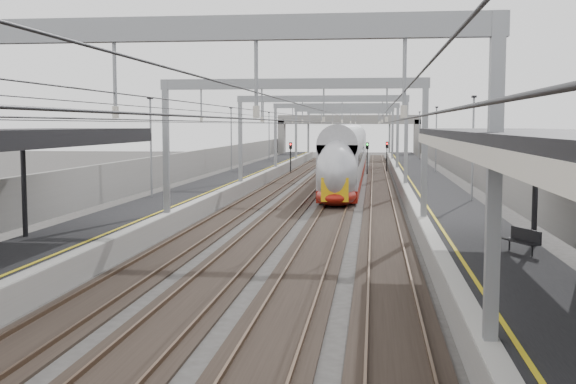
% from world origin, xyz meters
% --- Properties ---
extents(platform_left, '(4.00, 120.00, 1.00)m').
position_xyz_m(platform_left, '(-8.00, 45.00, 0.50)').
color(platform_left, black).
rests_on(platform_left, ground).
extents(platform_right, '(4.00, 120.00, 1.00)m').
position_xyz_m(platform_right, '(8.00, 45.00, 0.50)').
color(platform_right, black).
rests_on(platform_right, ground).
extents(tracks, '(11.40, 140.00, 0.20)m').
position_xyz_m(tracks, '(0.00, 45.00, 0.05)').
color(tracks, black).
rests_on(tracks, ground).
extents(overhead_line, '(13.00, 140.00, 6.60)m').
position_xyz_m(overhead_line, '(0.00, 51.62, 6.14)').
color(overhead_line, gray).
rests_on(overhead_line, platform_left).
extents(canopy_right, '(4.40, 30.00, 4.24)m').
position_xyz_m(canopy_right, '(8.03, 2.99, 5.09)').
color(canopy_right, black).
rests_on(canopy_right, platform_right).
extents(overbridge, '(22.00, 2.20, 6.90)m').
position_xyz_m(overbridge, '(0.00, 100.00, 5.31)').
color(overbridge, gray).
rests_on(overbridge, ground).
extents(wall_left, '(0.30, 120.00, 3.20)m').
position_xyz_m(wall_left, '(-11.20, 45.00, 1.60)').
color(wall_left, gray).
rests_on(wall_left, ground).
extents(wall_right, '(0.30, 120.00, 3.20)m').
position_xyz_m(wall_right, '(11.20, 45.00, 1.60)').
color(wall_right, gray).
rests_on(wall_right, ground).
extents(train, '(2.74, 50.00, 4.34)m').
position_xyz_m(train, '(1.50, 55.62, 2.13)').
color(train, maroon).
rests_on(train, ground).
extents(bench, '(1.08, 1.67, 0.85)m').
position_xyz_m(bench, '(9.03, 12.46, 1.51)').
color(bench, black).
rests_on(bench, platform_right).
extents(signal_green, '(0.32, 0.32, 3.48)m').
position_xyz_m(signal_green, '(-5.20, 66.25, 2.42)').
color(signal_green, black).
rests_on(signal_green, ground).
extents(signal_red_near, '(0.32, 0.32, 3.48)m').
position_xyz_m(signal_red_near, '(3.20, 66.72, 2.42)').
color(signal_red_near, black).
rests_on(signal_red_near, ground).
extents(signal_red_far, '(0.32, 0.32, 3.48)m').
position_xyz_m(signal_red_far, '(5.40, 70.55, 2.42)').
color(signal_red_far, black).
rests_on(signal_red_far, ground).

